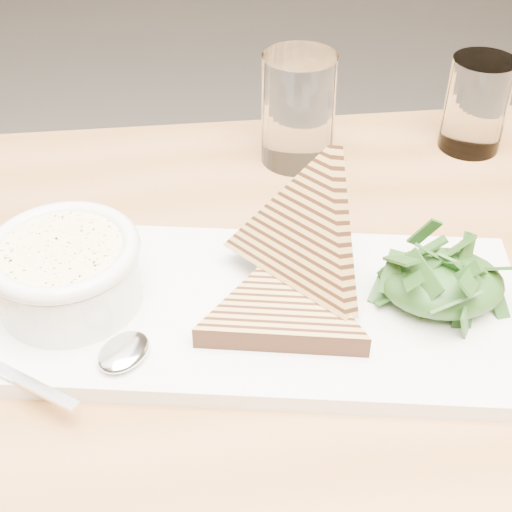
{
  "coord_description": "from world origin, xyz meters",
  "views": [
    {
      "loc": [
        0.09,
        -0.41,
        1.15
      ],
      "look_at": [
        0.09,
        0.05,
        0.78
      ],
      "focal_mm": 50.0,
      "sensor_mm": 36.0,
      "label": 1
    }
  ],
  "objects_px": {
    "glass_near": "(298,110)",
    "platter": "(256,309)",
    "soup_bowl": "(68,278)",
    "glass_far": "(476,105)",
    "table_top": "(353,353)"
  },
  "relations": [
    {
      "from": "table_top",
      "to": "glass_far",
      "type": "bearing_deg",
      "value": 61.34
    },
    {
      "from": "table_top",
      "to": "platter",
      "type": "distance_m",
      "value": 0.09
    },
    {
      "from": "soup_bowl",
      "to": "glass_near",
      "type": "relative_size",
      "value": 0.97
    },
    {
      "from": "glass_far",
      "to": "glass_near",
      "type": "bearing_deg",
      "value": -172.97
    },
    {
      "from": "glass_near",
      "to": "glass_far",
      "type": "xyz_separation_m",
      "value": [
        0.2,
        0.02,
        -0.01
      ]
    },
    {
      "from": "soup_bowl",
      "to": "platter",
      "type": "bearing_deg",
      "value": -1.96
    },
    {
      "from": "platter",
      "to": "glass_far",
      "type": "relative_size",
      "value": 4.22
    },
    {
      "from": "table_top",
      "to": "platter",
      "type": "height_order",
      "value": "platter"
    },
    {
      "from": "glass_near",
      "to": "platter",
      "type": "bearing_deg",
      "value": -100.62
    },
    {
      "from": "table_top",
      "to": "platter",
      "type": "relative_size",
      "value": 2.53
    },
    {
      "from": "soup_bowl",
      "to": "glass_far",
      "type": "distance_m",
      "value": 0.49
    },
    {
      "from": "platter",
      "to": "glass_near",
      "type": "xyz_separation_m",
      "value": [
        0.05,
        0.26,
        0.05
      ]
    },
    {
      "from": "platter",
      "to": "soup_bowl",
      "type": "xyz_separation_m",
      "value": [
        -0.15,
        0.01,
        0.03
      ]
    },
    {
      "from": "glass_near",
      "to": "glass_far",
      "type": "relative_size",
      "value": 1.15
    },
    {
      "from": "soup_bowl",
      "to": "table_top",
      "type": "bearing_deg",
      "value": -7.31
    }
  ]
}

